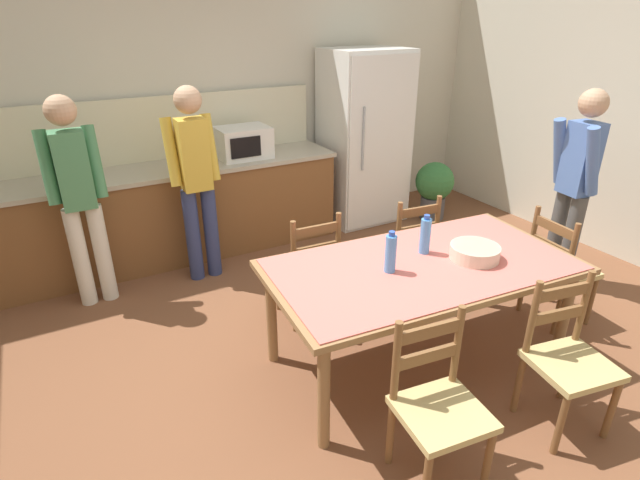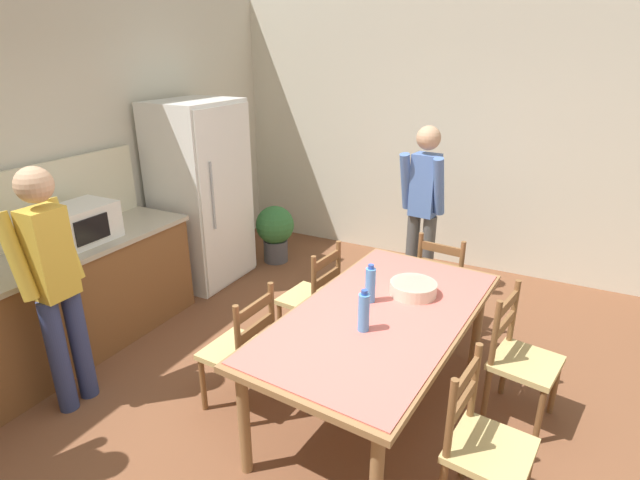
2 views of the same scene
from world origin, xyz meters
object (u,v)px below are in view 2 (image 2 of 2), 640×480
object	(u,v)px
microwave	(81,224)
person_at_counter	(53,280)
bottle_near_centre	(364,312)
chair_side_near_right	(520,359)
refrigerator	(201,194)
serving_bowl	(413,288)
chair_head_end	(443,283)
chair_side_far_left	(241,351)
potted_plant	(275,230)
chair_side_near_left	(483,446)
bottle_off_centre	(370,285)
chair_side_far_right	(313,298)
person_by_table	(423,204)
dining_table	(380,322)

from	to	relation	value
microwave	person_at_counter	xyz separation A→B (m)	(-0.64, -0.52, -0.10)
bottle_near_centre	chair_side_near_right	bearing A→B (deg)	-53.91
refrigerator	serving_bowl	bearing A→B (deg)	-108.00
bottle_near_centre	chair_head_end	xyz separation A→B (m)	(1.53, -0.12, -0.45)
chair_side_far_left	potted_plant	xyz separation A→B (m)	(2.25, 1.15, -0.06)
chair_side_near_left	chair_head_end	bearing A→B (deg)	27.51
serving_bowl	chair_side_far_left	xyz separation A→B (m)	(-0.72, 0.95, -0.38)
chair_head_end	bottle_off_centre	bearing A→B (deg)	84.94
bottle_near_centre	bottle_off_centre	size ratio (longest dim) A/B	1.00
bottle_off_centre	potted_plant	size ratio (longest dim) A/B	0.40
chair_head_end	chair_side_far_right	xyz separation A→B (m)	(-0.77, 0.88, 0.00)
refrigerator	chair_side_near_right	distance (m)	3.40
refrigerator	person_by_table	distance (m)	2.25
person_at_counter	potted_plant	bearing A→B (deg)	-88.53
chair_side_far_left	chair_side_far_right	bearing A→B (deg)	178.42
chair_side_far_right	chair_side_near_left	bearing A→B (deg)	62.25
serving_bowl	chair_head_end	size ratio (longest dim) A/B	0.35
person_at_counter	potted_plant	xyz separation A→B (m)	(2.76, 0.07, -0.57)
refrigerator	chair_side_near_right	xyz separation A→B (m)	(-0.78, -3.27, -0.50)
microwave	bottle_off_centre	bearing A→B (deg)	-81.09
refrigerator	chair_side_far_right	world-z (taller)	refrigerator
dining_table	serving_bowl	xyz separation A→B (m)	(0.34, -0.11, 0.12)
chair_head_end	chair_side_near_right	bearing A→B (deg)	135.41
chair_side_far_right	serving_bowl	bearing A→B (deg)	84.69
person_by_table	refrigerator	bearing A→B (deg)	-65.07
chair_head_end	chair_side_near_right	size ratio (longest dim) A/B	1.00
dining_table	serving_bowl	bearing A→B (deg)	-17.26
potted_plant	bottle_near_centre	bearing A→B (deg)	-137.02
chair_side_far_left	chair_side_far_right	distance (m)	0.89
microwave	bottle_near_centre	distance (m)	2.43
dining_table	potted_plant	size ratio (longest dim) A/B	3.09
chair_side_near_right	chair_side_far_right	world-z (taller)	same
refrigerator	potted_plant	world-z (taller)	refrigerator
bottle_near_centre	person_at_counter	world-z (taller)	person_at_counter
bottle_off_centre	chair_side_far_right	bearing A→B (deg)	58.44
dining_table	serving_bowl	world-z (taller)	serving_bowl
serving_bowl	person_at_counter	size ratio (longest dim) A/B	0.19
chair_side_far_left	chair_side_near_right	size ratio (longest dim) A/B	1.00
chair_side_far_right	microwave	bearing A→B (deg)	-59.77
dining_table	chair_head_end	size ratio (longest dim) A/B	2.27
chair_side_far_left	chair_head_end	world-z (taller)	same
chair_side_far_right	person_at_counter	bearing A→B (deg)	-33.70
dining_table	chair_side_far_left	distance (m)	0.96
bottle_off_centre	potted_plant	distance (m)	2.62
microwave	chair_side_far_left	world-z (taller)	microwave
bottle_off_centre	chair_side_near_right	bearing A→B (deg)	-74.17
bottle_near_centre	chair_side_near_right	distance (m)	1.16
chair_side_near_right	dining_table	bearing A→B (deg)	124.68
bottle_off_centre	chair_head_end	bearing A→B (deg)	-10.83
person_by_table	chair_head_end	bearing A→B (deg)	41.98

